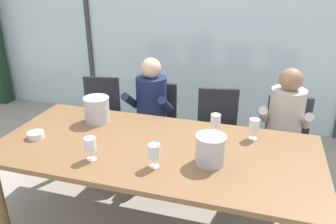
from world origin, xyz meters
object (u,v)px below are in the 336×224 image
(wine_glass_by_left_taster, at_px, (216,121))
(wine_glass_by_right_taster, at_px, (154,151))
(chair_center, at_px, (217,126))
(ice_bucket_secondary, at_px, (97,109))
(tasting_bowl, at_px, (36,135))
(chair_near_curtain, at_px, (100,111))
(wine_glass_center_pour, at_px, (254,126))
(ice_bucket_primary, at_px, (210,149))
(person_beige_jumper, at_px, (284,124))
(wine_glass_near_bucket, at_px, (90,145))
(chair_left_of_center, at_px, (156,118))
(chair_right_of_center, at_px, (287,136))
(person_navy_polo, at_px, (149,109))
(dining_table, at_px, (155,153))

(wine_glass_by_left_taster, xyz_separation_m, wine_glass_by_right_taster, (-0.32, -0.63, 0.00))
(chair_center, height_order, wine_glass_by_right_taster, wine_glass_by_right_taster)
(wine_glass_by_left_taster, distance_m, wine_glass_by_right_taster, 0.71)
(ice_bucket_secondary, height_order, tasting_bowl, ice_bucket_secondary)
(chair_near_curtain, height_order, wine_glass_center_pour, wine_glass_center_pour)
(ice_bucket_primary, height_order, ice_bucket_secondary, ice_bucket_secondary)
(tasting_bowl, relative_size, wine_glass_by_right_taster, 0.76)
(person_beige_jumper, bearing_deg, tasting_bowl, -148.61)
(wine_glass_near_bucket, bearing_deg, chair_left_of_center, 87.65)
(ice_bucket_primary, bearing_deg, chair_right_of_center, 60.94)
(chair_left_of_center, relative_size, wine_glass_by_left_taster, 5.16)
(person_navy_polo, xyz_separation_m, wine_glass_near_bucket, (-0.04, -1.15, 0.17))
(wine_glass_by_right_taster, bearing_deg, chair_near_curtain, 130.69)
(person_navy_polo, xyz_separation_m, wine_glass_by_left_taster, (0.76, -0.48, 0.17))
(chair_near_curtain, xyz_separation_m, wine_glass_center_pour, (1.73, -0.65, 0.35))
(wine_glass_by_right_taster, bearing_deg, chair_right_of_center, 52.11)
(dining_table, bearing_deg, wine_glass_center_pour, 26.11)
(chair_near_curtain, xyz_separation_m, person_beige_jumper, (2.00, -0.17, 0.17))
(ice_bucket_primary, height_order, wine_glass_by_left_taster, ice_bucket_primary)
(dining_table, height_order, wine_glass_by_right_taster, wine_glass_by_right_taster)
(wine_glass_center_pour, relative_size, wine_glass_by_right_taster, 1.00)
(chair_center, height_order, wine_glass_by_left_taster, wine_glass_by_left_taster)
(chair_near_curtain, xyz_separation_m, chair_left_of_center, (0.68, -0.01, 0.00))
(chair_left_of_center, bearing_deg, wine_glass_by_left_taster, -43.97)
(chair_center, relative_size, wine_glass_by_left_taster, 5.16)
(chair_left_of_center, height_order, chair_center, same)
(person_beige_jumper, height_order, tasting_bowl, person_beige_jumper)
(chair_left_of_center, relative_size, tasting_bowl, 6.78)
(chair_left_of_center, height_order, wine_glass_by_right_taster, wine_glass_by_right_taster)
(person_beige_jumper, relative_size, ice_bucket_secondary, 5.25)
(ice_bucket_secondary, bearing_deg, wine_glass_center_pour, 2.17)
(ice_bucket_secondary, bearing_deg, chair_right_of_center, 21.14)
(dining_table, xyz_separation_m, chair_center, (0.34, 0.99, -0.17))
(chair_near_curtain, distance_m, ice_bucket_secondary, 0.86)
(chair_near_curtain, bearing_deg, wine_glass_by_right_taster, -57.06)
(ice_bucket_primary, bearing_deg, person_beige_jumper, 60.40)
(person_navy_polo, distance_m, wine_glass_by_left_taster, 0.91)
(wine_glass_center_pour, bearing_deg, ice_bucket_primary, -120.58)
(chair_left_of_center, distance_m, chair_right_of_center, 1.37)
(person_beige_jumper, relative_size, wine_glass_near_bucket, 6.99)
(wine_glass_near_bucket, xyz_separation_m, wine_glass_center_pour, (1.11, 0.66, 0.00))
(tasting_bowl, xyz_separation_m, wine_glass_by_left_taster, (1.39, 0.49, 0.09))
(chair_near_curtain, xyz_separation_m, wine_glass_by_left_taster, (1.42, -0.65, 0.35))
(chair_left_of_center, distance_m, tasting_bowl, 1.33)
(chair_near_curtain, bearing_deg, chair_right_of_center, -9.11)
(dining_table, height_order, tasting_bowl, tasting_bowl)
(tasting_bowl, xyz_separation_m, wine_glass_by_right_taster, (1.07, -0.14, 0.10))
(chair_right_of_center, relative_size, wine_glass_by_left_taster, 5.16)
(chair_near_curtain, relative_size, chair_left_of_center, 1.00)
(chair_center, relative_size, wine_glass_by_right_taster, 5.16)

